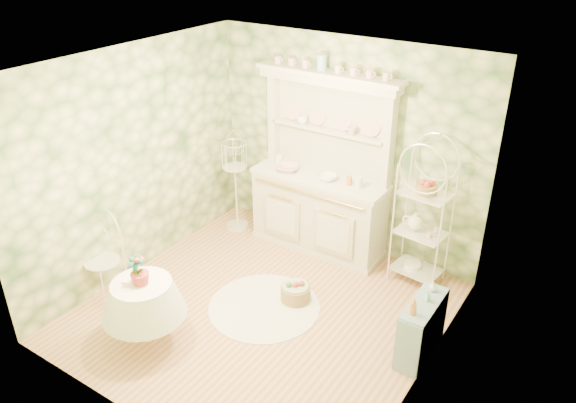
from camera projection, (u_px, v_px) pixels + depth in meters
The scene contains 22 objects.
floor at pixel (263, 311), 6.21m from camera, with size 3.60×3.60×0.00m, color tan.
ceiling at pixel (257, 68), 4.97m from camera, with size 3.60×3.60×0.00m, color white.
wall_left at pixel (134, 163), 6.47m from camera, with size 3.60×3.60×0.00m, color beige.
wall_right at pixel (434, 257), 4.71m from camera, with size 3.60×3.60×0.00m, color beige.
wall_back at pixel (346, 147), 6.93m from camera, with size 3.60×3.60×0.00m, color beige.
wall_front at pixel (121, 294), 4.25m from camera, with size 3.60×3.60×0.00m, color beige.
kitchen_dresser at pixel (320, 166), 6.91m from camera, with size 1.87×0.61×2.29m, color silver.
bakers_rack at pixel (423, 214), 6.34m from camera, with size 0.55×0.40×1.78m, color white.
side_shelf at pixel (421, 328), 5.49m from camera, with size 0.27×0.71×0.61m, color #7E9FB6.
round_table at pixel (145, 309), 5.60m from camera, with size 0.72×0.72×0.79m, color white.
cafe_chair at pixel (102, 258), 6.26m from camera, with size 0.45×0.45×1.00m, color white.
birdcage_stand at pixel (235, 177), 7.54m from camera, with size 0.36×0.36×1.52m, color white.
floor_basket at pixel (296, 292), 6.34m from camera, with size 0.35×0.35×0.23m, color #A68351.
lace_rug at pixel (264, 307), 6.27m from camera, with size 1.25×1.25×0.01m, color white.
bowl_floral at pixel (287, 170), 7.12m from camera, with size 0.29×0.29×0.07m, color white.
bowl_white at pixel (328, 179), 6.87m from camera, with size 0.23×0.23×0.07m, color white.
cup_left at pixel (302, 121), 6.99m from camera, with size 0.13×0.13×0.11m, color white.
cup_right at pixel (352, 133), 6.64m from camera, with size 0.11×0.11×0.10m, color white.
potted_geranium at pixel (137, 272), 5.38m from camera, with size 0.17×0.11×0.32m, color #3F7238.
bottle_amber at pixel (413, 308), 5.17m from camera, with size 0.07×0.07×0.17m, color #C97933.
bottle_blue at pixel (427, 297), 5.36m from camera, with size 0.05×0.05×0.11m, color #8FC8DE.
bottle_glass at pixel (433, 288), 5.50m from camera, with size 0.08×0.08×0.10m, color silver.
Camera 1 is at (2.97, -3.99, 3.92)m, focal length 35.00 mm.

